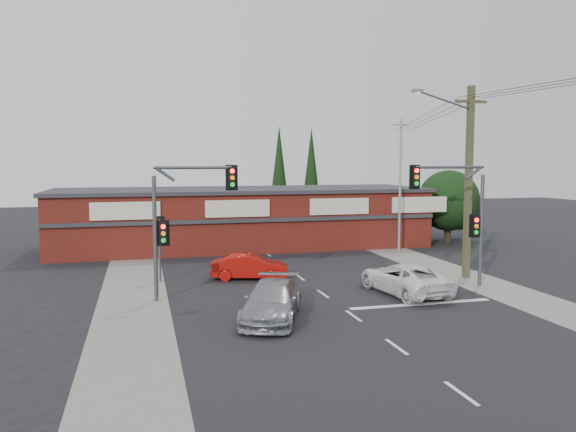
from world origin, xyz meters
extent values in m
plane|color=black|center=(0.00, 0.00, 0.00)|extent=(120.00, 120.00, 0.00)
cube|color=black|center=(0.00, 5.00, 0.01)|extent=(14.00, 70.00, 0.01)
cube|color=gray|center=(-8.50, 5.00, 0.01)|extent=(3.00, 70.00, 0.02)
cube|color=gray|center=(8.50, 5.00, 0.01)|extent=(3.00, 70.00, 0.02)
cube|color=silver|center=(3.50, -1.50, 0.01)|extent=(6.50, 0.35, 0.01)
imported|color=white|center=(3.72, 0.54, 0.72)|extent=(3.04, 5.42, 1.43)
imported|color=#95979A|center=(-3.25, -2.15, 0.72)|extent=(3.64, 5.37, 1.44)
imported|color=#B1110A|center=(-2.64, 5.55, 0.66)|extent=(4.23, 2.33, 1.32)
cube|color=silver|center=(0.00, -10.26, 0.01)|extent=(0.12, 1.60, 0.01)
cube|color=silver|center=(0.00, -6.38, 0.01)|extent=(0.12, 1.60, 0.01)
cube|color=silver|center=(0.00, -2.51, 0.01)|extent=(0.12, 1.60, 0.01)
cube|color=silver|center=(0.00, 1.36, 0.01)|extent=(0.12, 1.60, 0.01)
cube|color=silver|center=(0.00, 5.23, 0.01)|extent=(0.12, 1.60, 0.01)
cube|color=silver|center=(0.00, 9.10, 0.01)|extent=(0.12, 1.60, 0.01)
cube|color=silver|center=(0.00, 12.97, 0.01)|extent=(0.12, 1.60, 0.01)
cube|color=silver|center=(0.00, 16.85, 0.01)|extent=(0.12, 1.60, 0.01)
cube|color=silver|center=(0.00, 20.72, 0.01)|extent=(0.12, 1.60, 0.01)
cube|color=silver|center=(0.00, 24.59, 0.01)|extent=(0.12, 1.60, 0.01)
cube|color=silver|center=(0.00, 28.46, 0.01)|extent=(0.12, 1.60, 0.01)
cube|color=#4E150F|center=(-1.00, 17.00, 2.00)|extent=(26.00, 8.00, 4.00)
cube|color=#2D2D30|center=(-1.00, 17.00, 4.10)|extent=(26.40, 8.40, 0.25)
cube|color=beige|center=(-9.00, 12.95, 3.10)|extent=(4.20, 0.12, 1.10)
cube|color=beige|center=(-2.00, 12.95, 3.10)|extent=(4.20, 0.12, 1.10)
cube|color=beige|center=(5.00, 12.95, 3.10)|extent=(4.20, 0.12, 1.10)
cube|color=beige|center=(11.00, 12.95, 3.10)|extent=(4.20, 0.12, 1.10)
cube|color=#2D2D30|center=(-1.00, 12.90, 2.30)|extent=(26.00, 0.15, 0.25)
cylinder|color=#2D2116|center=(14.50, 15.00, 0.90)|extent=(0.50, 0.50, 1.80)
sphere|color=black|center=(14.50, 15.00, 3.20)|extent=(4.60, 4.60, 4.60)
sphere|color=black|center=(16.00, 16.00, 2.50)|extent=(3.40, 3.40, 3.40)
sphere|color=black|center=(13.20, 16.40, 2.30)|extent=(2.80, 2.80, 2.80)
cylinder|color=#2D2116|center=(3.50, 24.00, 1.00)|extent=(0.24, 0.24, 2.00)
cone|color=black|center=(3.50, 24.00, 5.50)|extent=(1.80, 1.80, 7.50)
cylinder|color=#2D2116|center=(7.00, 26.00, 1.00)|extent=(0.24, 0.24, 2.00)
cone|color=black|center=(7.00, 26.00, 5.50)|extent=(1.80, 1.80, 7.50)
cylinder|color=#47494C|center=(-7.50, 2.00, 2.75)|extent=(0.18, 0.18, 5.50)
cylinder|color=#47494C|center=(-5.80, 2.00, 5.85)|extent=(3.40, 0.14, 0.14)
cylinder|color=#47494C|center=(-6.99, 2.00, 5.55)|extent=(0.82, 0.14, 0.63)
cube|color=black|center=(-4.10, 2.00, 5.40)|extent=(0.32, 0.22, 0.95)
cube|color=black|center=(-4.10, 2.07, 5.40)|extent=(0.55, 0.04, 1.15)
cylinder|color=#FF0C07|center=(-4.10, 1.87, 5.70)|extent=(0.20, 0.06, 0.20)
cylinder|color=orange|center=(-4.10, 1.87, 5.40)|extent=(0.20, 0.06, 0.20)
cylinder|color=#0CE526|center=(-4.10, 1.87, 5.10)|extent=(0.20, 0.06, 0.20)
cube|color=black|center=(-7.15, 2.00, 3.00)|extent=(0.32, 0.22, 0.95)
cube|color=black|center=(-7.15, 2.07, 3.00)|extent=(0.55, 0.04, 1.15)
cylinder|color=#FF0C07|center=(-7.15, 1.87, 3.30)|extent=(0.20, 0.06, 0.20)
cylinder|color=orange|center=(-7.15, 1.87, 3.00)|extent=(0.20, 0.06, 0.20)
cylinder|color=#0CE526|center=(-7.15, 1.87, 2.70)|extent=(0.20, 0.06, 0.20)
cylinder|color=#47494C|center=(8.00, 1.00, 2.75)|extent=(0.18, 0.18, 5.50)
cylinder|color=#47494C|center=(6.20, 1.00, 5.85)|extent=(3.60, 0.14, 0.14)
cylinder|color=#47494C|center=(7.46, 1.00, 5.55)|extent=(0.82, 0.14, 0.63)
cube|color=black|center=(4.40, 1.00, 5.40)|extent=(0.32, 0.22, 0.95)
cube|color=black|center=(4.40, 1.07, 5.40)|extent=(0.55, 0.04, 1.15)
cylinder|color=#FF0C07|center=(4.40, 0.87, 5.70)|extent=(0.20, 0.06, 0.20)
cylinder|color=orange|center=(4.40, 0.87, 5.40)|extent=(0.20, 0.06, 0.20)
cylinder|color=#0CE526|center=(4.40, 0.87, 5.10)|extent=(0.20, 0.06, 0.20)
cube|color=black|center=(7.65, 1.00, 3.00)|extent=(0.32, 0.22, 0.95)
cube|color=black|center=(7.65, 1.07, 3.00)|extent=(0.55, 0.04, 1.15)
cylinder|color=#FF0C07|center=(7.65, 0.87, 3.30)|extent=(0.20, 0.06, 0.20)
cylinder|color=orange|center=(7.65, 0.87, 3.00)|extent=(0.20, 0.06, 0.20)
cylinder|color=#0CE526|center=(7.65, 0.87, 2.70)|extent=(0.20, 0.06, 0.20)
cylinder|color=#47494C|center=(-7.20, 6.00, 1.50)|extent=(0.12, 0.12, 3.00)
cube|color=black|center=(-7.20, 6.00, 2.80)|extent=(0.32, 0.22, 0.95)
cube|color=black|center=(-7.20, 6.07, 2.80)|extent=(0.55, 0.04, 1.15)
cylinder|color=#FF0C07|center=(-7.20, 5.87, 3.10)|extent=(0.20, 0.06, 0.20)
cylinder|color=orange|center=(-7.20, 5.87, 2.80)|extent=(0.20, 0.06, 0.20)
cylinder|color=#0CE526|center=(-7.20, 5.87, 2.50)|extent=(0.20, 0.06, 0.20)
cube|color=#4D4B2B|center=(8.50, 3.00, 5.00)|extent=(0.30, 0.30, 10.00)
cube|color=#4D4B2B|center=(8.50, 3.00, 9.20)|extent=(1.80, 0.14, 0.14)
cylinder|color=#47494C|center=(6.90, 2.85, 9.20)|extent=(3.23, 0.39, 0.89)
cube|color=slate|center=(5.30, 2.70, 9.60)|extent=(0.55, 0.25, 0.18)
cylinder|color=silver|center=(5.30, 2.70, 9.50)|extent=(0.28, 0.28, 0.05)
cylinder|color=gray|center=(9.00, 12.00, 4.50)|extent=(0.16, 0.16, 9.00)
cube|color=gray|center=(9.00, 12.00, 8.60)|extent=(1.20, 0.10, 0.10)
cylinder|color=black|center=(8.15, 7.50, 8.80)|extent=(0.73, 9.01, 1.22)
cylinder|color=black|center=(8.75, 7.50, 8.80)|extent=(0.52, 9.00, 1.22)
cylinder|color=black|center=(9.34, 7.50, 8.80)|extent=(0.31, 9.00, 1.22)
camera|label=1|loc=(-8.06, -22.90, 6.09)|focal=35.00mm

